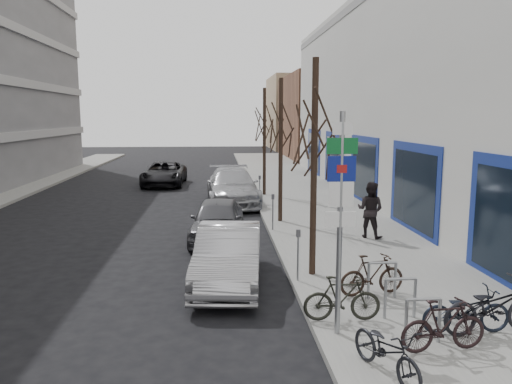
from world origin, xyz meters
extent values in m
plane|color=black|center=(0.00, 0.00, 0.00)|extent=(120.00, 120.00, 0.00)
cube|color=slate|center=(4.50, 10.00, 0.07)|extent=(5.00, 70.00, 0.15)
cube|color=brown|center=(13.00, 40.00, 4.00)|extent=(12.00, 14.00, 8.00)
cube|color=#937A5B|center=(13.50, 55.00, 4.50)|extent=(13.00, 12.00, 9.00)
cylinder|color=gray|center=(2.40, 0.00, 2.10)|extent=(0.10, 0.10, 4.20)
cube|color=white|center=(2.40, -0.03, 3.90)|extent=(0.35, 0.03, 0.22)
cube|color=#0C5926|center=(2.40, -0.03, 3.60)|extent=(0.55, 0.03, 0.28)
cube|color=navy|center=(2.40, -0.03, 3.20)|extent=(0.50, 0.03, 0.45)
cube|color=maroon|center=(2.40, -0.04, 3.20)|extent=(0.18, 0.02, 0.14)
cube|color=white|center=(2.40, -0.03, 2.75)|extent=(0.45, 0.03, 0.45)
cube|color=white|center=(2.40, -0.03, 2.30)|extent=(0.55, 0.03, 0.28)
cylinder|color=gray|center=(3.50, -0.50, 0.55)|extent=(0.06, 0.06, 0.80)
cylinder|color=gray|center=(4.10, -0.50, 0.55)|extent=(0.06, 0.06, 0.80)
cylinder|color=gray|center=(3.80, -0.50, 0.95)|extent=(0.60, 0.06, 0.06)
cylinder|color=gray|center=(3.50, 0.60, 0.55)|extent=(0.06, 0.06, 0.80)
cylinder|color=gray|center=(4.10, 0.60, 0.55)|extent=(0.06, 0.06, 0.80)
cylinder|color=gray|center=(3.80, 0.60, 0.95)|extent=(0.60, 0.06, 0.06)
cylinder|color=gray|center=(3.50, 1.70, 0.55)|extent=(0.06, 0.06, 0.80)
cylinder|color=gray|center=(4.10, 1.70, 0.55)|extent=(0.06, 0.06, 0.80)
cylinder|color=gray|center=(3.80, 1.70, 0.95)|extent=(0.60, 0.06, 0.06)
cylinder|color=black|center=(2.60, 3.50, 2.75)|extent=(0.16, 0.16, 5.50)
cylinder|color=black|center=(2.60, 10.00, 2.75)|extent=(0.16, 0.16, 5.50)
cylinder|color=black|center=(2.60, 16.50, 2.75)|extent=(0.16, 0.16, 5.50)
cylinder|color=gray|center=(2.15, 3.00, 0.70)|extent=(0.05, 0.05, 1.10)
cube|color=#3F3F44|center=(2.15, 3.00, 1.33)|extent=(0.10, 0.08, 0.18)
cylinder|color=gray|center=(2.15, 8.50, 0.70)|extent=(0.05, 0.05, 1.10)
cube|color=#3F3F44|center=(2.15, 8.50, 1.33)|extent=(0.10, 0.08, 0.18)
cylinder|color=gray|center=(2.15, 14.00, 0.70)|extent=(0.05, 0.05, 1.10)
cube|color=#3F3F44|center=(2.15, 14.00, 1.33)|extent=(0.10, 0.08, 0.18)
imported|color=black|center=(2.79, -1.56, 0.64)|extent=(0.98, 1.67, 0.98)
imported|color=black|center=(4.02, -0.85, 0.62)|extent=(1.60, 0.62, 0.95)
imported|color=black|center=(4.76, -0.17, 0.66)|extent=(1.66, 0.51, 1.01)
imported|color=black|center=(2.62, 0.55, 0.61)|extent=(1.54, 0.53, 0.93)
imported|color=black|center=(5.22, -0.23, 0.75)|extent=(2.03, 0.83, 1.20)
imported|color=black|center=(3.64, 1.90, 0.63)|extent=(1.63, 0.77, 0.96)
imported|color=#A5A5AA|center=(0.48, 3.32, 0.72)|extent=(1.89, 4.47, 1.43)
imported|color=#4B4B50|center=(0.21, 7.75, 0.69)|extent=(2.02, 4.21, 1.39)
imported|color=#A3A4A8|center=(0.92, 14.71, 0.83)|extent=(2.57, 5.80, 1.65)
imported|color=black|center=(-2.96, 21.47, 0.71)|extent=(2.48, 5.16, 1.42)
imported|color=black|center=(5.21, 7.16, 1.09)|extent=(0.83, 0.79, 1.87)
camera|label=1|loc=(0.24, -8.56, 4.11)|focal=35.00mm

